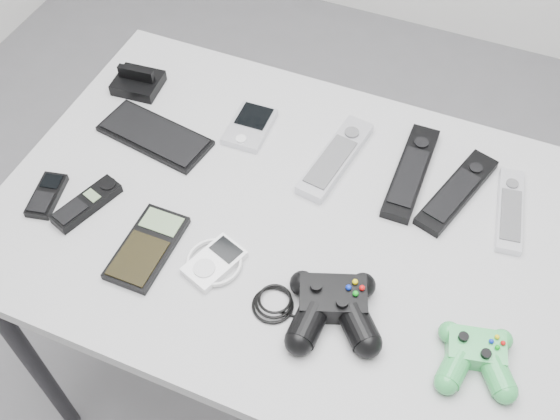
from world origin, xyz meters
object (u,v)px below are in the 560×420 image
at_px(remote_black_a, 411,171).
at_px(controller_green, 476,356).
at_px(desk, 308,243).
at_px(remote_silver_a, 336,157).
at_px(remote_silver_b, 510,210).
at_px(pda, 250,126).
at_px(mp3_player, 214,262).
at_px(remote_black_b, 457,191).
at_px(mobile_phone, 47,195).
at_px(cordless_handset, 87,203).
at_px(calculator, 147,247).
at_px(controller_black, 333,306).
at_px(pda_keyboard, 155,135).

xyz_separation_m(remote_black_a, controller_green, (0.20, -0.34, 0.01)).
bearing_deg(desk, remote_silver_a, 92.12).
relative_size(desk, remote_silver_b, 6.02).
relative_size(remote_silver_b, controller_green, 1.43).
bearing_deg(pda, controller_green, -33.59).
bearing_deg(desk, mp3_player, -128.31).
xyz_separation_m(remote_black_b, mobile_phone, (-0.72, -0.31, -0.00)).
relative_size(remote_silver_a, cordless_handset, 1.64).
bearing_deg(mp3_player, remote_silver_b, 54.47).
height_order(remote_black_b, calculator, remote_black_b).
height_order(remote_silver_b, calculator, remote_silver_b).
bearing_deg(mobile_phone, desk, 3.63).
height_order(remote_black_b, controller_black, controller_black).
bearing_deg(desk, cordless_handset, -162.21).
height_order(cordless_handset, calculator, cordless_handset).
distance_m(desk, controller_black, 0.22).
height_order(pda_keyboard, cordless_handset, cordless_handset).
xyz_separation_m(pda_keyboard, controller_black, (0.48, -0.24, 0.02)).
height_order(desk, mobile_phone, mobile_phone).
bearing_deg(pda_keyboard, mobile_phone, -108.01).
distance_m(pda_keyboard, pda, 0.20).
relative_size(remote_silver_a, remote_black_b, 1.01).
xyz_separation_m(pda_keyboard, cordless_handset, (-0.03, -0.21, 0.00)).
relative_size(mp3_player, controller_green, 0.79).
bearing_deg(remote_silver_b, controller_black, -134.02).
distance_m(desk, calculator, 0.31).
xyz_separation_m(pda_keyboard, calculator, (0.13, -0.25, 0.00)).
height_order(pda_keyboard, remote_black_b, remote_black_b).
relative_size(remote_black_a, cordless_handset, 1.75).
xyz_separation_m(remote_black_b, calculator, (-0.48, -0.34, -0.00)).
distance_m(desk, remote_silver_a, 0.18).
relative_size(pda_keyboard, cordless_handset, 1.68).
height_order(remote_silver_a, calculator, remote_silver_a).
distance_m(desk, cordless_handset, 0.43).
xyz_separation_m(remote_silver_a, controller_green, (0.35, -0.32, 0.01)).
height_order(mp3_player, controller_black, controller_black).
bearing_deg(cordless_handset, remote_black_a, 48.62).
xyz_separation_m(desk, remote_black_b, (0.24, 0.17, 0.08)).
distance_m(pda, cordless_handset, 0.36).
bearing_deg(remote_black_b, remote_black_a, -170.77).
bearing_deg(controller_green, cordless_handset, 164.63).
xyz_separation_m(remote_black_b, cordless_handset, (-0.64, -0.30, 0.00)).
xyz_separation_m(pda, remote_black_b, (0.44, -0.01, 0.00)).
bearing_deg(desk, controller_black, -57.39).
bearing_deg(cordless_handset, pda_keyboard, 100.83).
xyz_separation_m(desk, pda_keyboard, (-0.37, 0.08, 0.08)).
distance_m(remote_silver_b, controller_green, 0.32).
bearing_deg(remote_black_b, mp3_player, -120.67).
bearing_deg(mp3_player, controller_green, 19.15).
bearing_deg(mp3_player, remote_black_a, 71.72).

